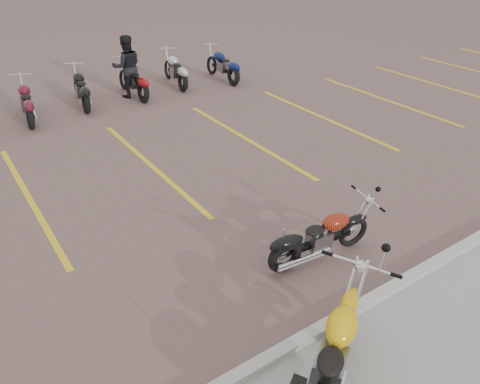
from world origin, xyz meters
The scene contains 6 objects.
ground centered at (0.00, 0.00, 0.00)m, with size 100.00×100.00×0.00m, color brown.
curb centered at (0.00, -2.00, 0.06)m, with size 60.00×0.18×0.12m, color #ADAAA3.
parking_stripes centered at (0.00, 4.00, 0.00)m, with size 38.00×5.50×0.01m, color gold, non-canonical shape.
yellow_cruiser centered at (-0.92, -2.76, 0.51)m, with size 2.18×1.46×1.02m.
flame_cruiser centered at (0.81, -0.75, 0.41)m, with size 2.00×0.37×0.82m.
person_b centered at (1.56, 8.88, 0.96)m, with size 0.94×0.73×1.92m, color black.
Camera 1 is at (-3.75, -5.18, 4.94)m, focal length 35.00 mm.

